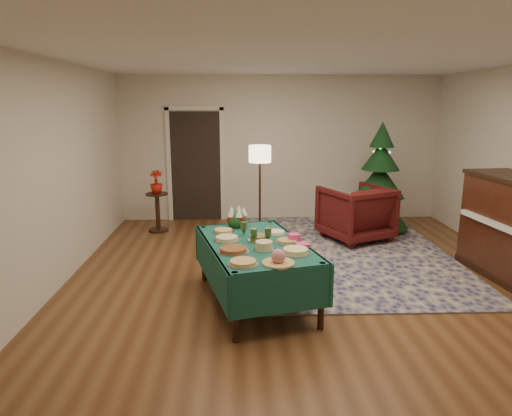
{
  "coord_description": "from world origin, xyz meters",
  "views": [
    {
      "loc": [
        -0.86,
        -5.08,
        2.19
      ],
      "look_at": [
        -0.6,
        0.6,
        0.88
      ],
      "focal_mm": 32.0,
      "sensor_mm": 36.0,
      "label": 1
    }
  ],
  "objects_px": {
    "gift_box": "(294,238)",
    "side_table": "(158,213)",
    "christmas_tree": "(379,183)",
    "floor_lamp": "(260,159)",
    "potted_plant": "(156,187)",
    "armchair": "(356,210)",
    "buffet_table": "(255,255)"
  },
  "relations": [
    {
      "from": "gift_box",
      "to": "side_table",
      "type": "height_order",
      "value": "gift_box"
    },
    {
      "from": "side_table",
      "to": "christmas_tree",
      "type": "bearing_deg",
      "value": -2.59
    },
    {
      "from": "floor_lamp",
      "to": "potted_plant",
      "type": "bearing_deg",
      "value": 170.67
    },
    {
      "from": "potted_plant",
      "to": "christmas_tree",
      "type": "height_order",
      "value": "christmas_tree"
    },
    {
      "from": "gift_box",
      "to": "christmas_tree",
      "type": "height_order",
      "value": "christmas_tree"
    },
    {
      "from": "floor_lamp",
      "to": "gift_box",
      "type": "bearing_deg",
      "value": -85.09
    },
    {
      "from": "potted_plant",
      "to": "side_table",
      "type": "bearing_deg",
      "value": 180.0
    },
    {
      "from": "armchair",
      "to": "christmas_tree",
      "type": "height_order",
      "value": "christmas_tree"
    },
    {
      "from": "armchair",
      "to": "side_table",
      "type": "height_order",
      "value": "armchair"
    },
    {
      "from": "floor_lamp",
      "to": "armchair",
      "type": "bearing_deg",
      "value": -13.89
    },
    {
      "from": "floor_lamp",
      "to": "side_table",
      "type": "height_order",
      "value": "floor_lamp"
    },
    {
      "from": "armchair",
      "to": "floor_lamp",
      "type": "relative_size",
      "value": 0.65
    },
    {
      "from": "side_table",
      "to": "potted_plant",
      "type": "height_order",
      "value": "potted_plant"
    },
    {
      "from": "gift_box",
      "to": "christmas_tree",
      "type": "distance_m",
      "value": 3.35
    },
    {
      "from": "potted_plant",
      "to": "christmas_tree",
      "type": "xyz_separation_m",
      "value": [
        3.82,
        -0.17,
        0.06
      ]
    },
    {
      "from": "floor_lamp",
      "to": "side_table",
      "type": "xyz_separation_m",
      "value": [
        -1.76,
        0.29,
        -0.95
      ]
    },
    {
      "from": "side_table",
      "to": "potted_plant",
      "type": "xyz_separation_m",
      "value": [
        0.0,
        0.0,
        0.46
      ]
    },
    {
      "from": "christmas_tree",
      "to": "armchair",
      "type": "bearing_deg",
      "value": -136.51
    },
    {
      "from": "buffet_table",
      "to": "floor_lamp",
      "type": "distance_m",
      "value": 2.8
    },
    {
      "from": "floor_lamp",
      "to": "side_table",
      "type": "distance_m",
      "value": 2.03
    },
    {
      "from": "side_table",
      "to": "potted_plant",
      "type": "bearing_deg",
      "value": 0.0
    },
    {
      "from": "gift_box",
      "to": "armchair",
      "type": "distance_m",
      "value": 2.66
    },
    {
      "from": "christmas_tree",
      "to": "potted_plant",
      "type": "bearing_deg",
      "value": 177.41
    },
    {
      "from": "armchair",
      "to": "side_table",
      "type": "bearing_deg",
      "value": -35.07
    },
    {
      "from": "armchair",
      "to": "side_table",
      "type": "xyz_separation_m",
      "value": [
        -3.3,
        0.67,
        -0.16
      ]
    },
    {
      "from": "gift_box",
      "to": "floor_lamp",
      "type": "height_order",
      "value": "floor_lamp"
    },
    {
      "from": "floor_lamp",
      "to": "christmas_tree",
      "type": "height_order",
      "value": "christmas_tree"
    },
    {
      "from": "potted_plant",
      "to": "christmas_tree",
      "type": "relative_size",
      "value": 0.21
    },
    {
      "from": "buffet_table",
      "to": "christmas_tree",
      "type": "relative_size",
      "value": 1.05
    },
    {
      "from": "floor_lamp",
      "to": "christmas_tree",
      "type": "relative_size",
      "value": 0.8
    },
    {
      "from": "armchair",
      "to": "floor_lamp",
      "type": "distance_m",
      "value": 1.77
    },
    {
      "from": "buffet_table",
      "to": "potted_plant",
      "type": "bearing_deg",
      "value": 117.71
    }
  ]
}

